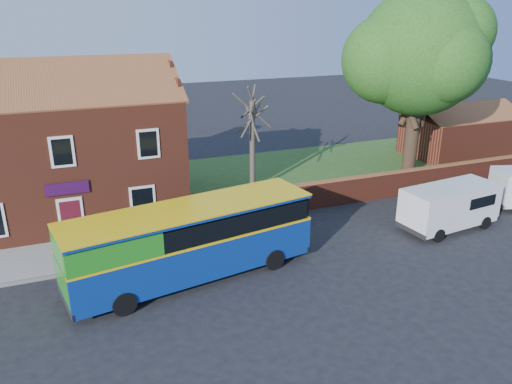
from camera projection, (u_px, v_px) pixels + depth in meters
name	position (u px, v px, depth m)	size (l,w,h in m)	color
ground	(261.00, 288.00, 20.67)	(120.00, 120.00, 0.00)	black
pavement	(76.00, 255.00, 23.28)	(18.00, 3.50, 0.12)	gray
kerb	(78.00, 272.00, 21.75)	(18.00, 0.15, 0.14)	slate
grass_strip	(359.00, 166.00, 36.46)	(26.00, 12.00, 0.04)	#426B28
shop_building	(63.00, 154.00, 27.13)	(12.30, 8.13, 10.50)	maroon
boundary_wall	(413.00, 181.00, 30.94)	(22.00, 0.38, 1.60)	maroon
outbuilding	(460.00, 134.00, 38.98)	(8.20, 5.06, 4.17)	maroon
bus	(184.00, 240.00, 20.71)	(10.86, 4.46, 3.21)	navy
van_near	(450.00, 205.00, 25.85)	(5.45, 2.66, 2.31)	white
large_tree	(419.00, 56.00, 31.56)	(10.08, 7.98, 12.30)	black
bare_tree	(252.00, 142.00, 30.29)	(2.36, 2.82, 6.30)	#4C4238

